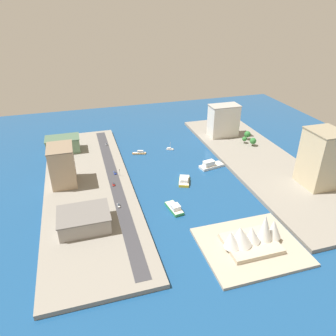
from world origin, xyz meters
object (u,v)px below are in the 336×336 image
office_block_beige (321,158)px  sailboat_small_white (170,149)px  pickup_red (113,184)px  sedan_silver (107,144)px  water_taxi_orange (140,153)px  van_white (119,205)px  ferry_yellow_fast (184,180)px  carpark_squat_concrete (84,220)px  apartment_midrise_tan (62,165)px  terminal_long_green (63,144)px  hotel_broad_white (223,121)px  hatchback_blue (115,173)px  ferry_green_doubledeck (174,208)px  opera_landmark (251,236)px  traffic_light_waterfront (120,172)px  ferry_white_commuter (211,165)px

office_block_beige → sailboat_small_white: bearing=-48.2°
sailboat_small_white → pickup_red: (67.19, 60.09, 3.11)m
sedan_silver → pickup_red: size_ratio=0.96×
water_taxi_orange → van_white: bearing=68.9°
ferry_yellow_fast → van_white: 65.16m
carpark_squat_concrete → apartment_midrise_tan: 66.35m
ferry_yellow_fast → apartment_midrise_tan: size_ratio=0.62×
terminal_long_green → pickup_red: terminal_long_green is taller
hotel_broad_white → hatchback_blue: bearing=22.9°
terminal_long_green → apartment_midrise_tan: (-0.42, 66.33, 9.19)m
ferry_yellow_fast → pickup_red: (59.81, -7.30, 2.09)m
carpark_squat_concrete → hatchback_blue: 74.82m
office_block_beige → pickup_red: office_block_beige is taller
hotel_broad_white → van_white: hotel_broad_white is taller
ferry_green_doubledeck → ferry_yellow_fast: 41.83m
ferry_green_doubledeck → opera_landmark: 63.00m
water_taxi_orange → van_white: 97.94m
water_taxi_orange → sailboat_small_white: (-32.46, -0.52, -0.31)m
water_taxi_orange → traffic_light_waterfront: traffic_light_waterfront is taller
office_block_beige → hatchback_blue: bearing=-22.4°
ferry_green_doubledeck → hatchback_blue: bearing=-60.8°
ferry_yellow_fast → apartment_midrise_tan: apartment_midrise_tan is taller
sailboat_small_white → carpark_squat_concrete: carpark_squat_concrete is taller
ferry_yellow_fast → office_block_beige: (-102.16, 38.58, 24.96)m
ferry_white_commuter → carpark_squat_concrete: size_ratio=0.73×
ferry_yellow_fast → hotel_broad_white: size_ratio=0.58×
water_taxi_orange → ferry_green_doubledeck: size_ratio=0.69×
apartment_midrise_tan → carpark_squat_concrete: bearing=100.8°
water_taxi_orange → terminal_long_green: (73.62, -22.10, 9.32)m
hotel_broad_white → pickup_red: size_ratio=7.71×
sedan_silver → opera_landmark: size_ratio=0.11×
hatchback_blue → pickup_red: bearing=78.2°
hotel_broad_white → hatchback_blue: 141.65m
sedan_silver → apartment_midrise_tan: bearing=58.0°
van_white → hatchback_blue: size_ratio=1.03×
water_taxi_orange → sailboat_small_white: size_ratio=1.55×
van_white → traffic_light_waterfront: (-8.13, -45.74, 3.45)m
terminal_long_green → carpark_squat_concrete: size_ratio=0.96×
water_taxi_orange → van_white: van_white is taller
pickup_red → office_block_beige: bearing=164.2°
terminal_long_green → traffic_light_waterfront: terminal_long_green is taller
water_taxi_orange → ferry_white_commuter: (-57.93, 47.86, 1.18)m
ferry_yellow_fast → hatchback_blue: bearing=-25.5°
hotel_broad_white → hatchback_blue: hotel_broad_white is taller
van_white → opera_landmark: 98.12m
ferry_yellow_fast → terminal_long_green: (98.70, -88.99, 8.61)m
ferry_green_doubledeck → van_white: size_ratio=4.19×
van_white → hatchback_blue: hatchback_blue is taller
water_taxi_orange → pickup_red: 69.02m
ferry_white_commuter → office_block_beige: 93.39m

